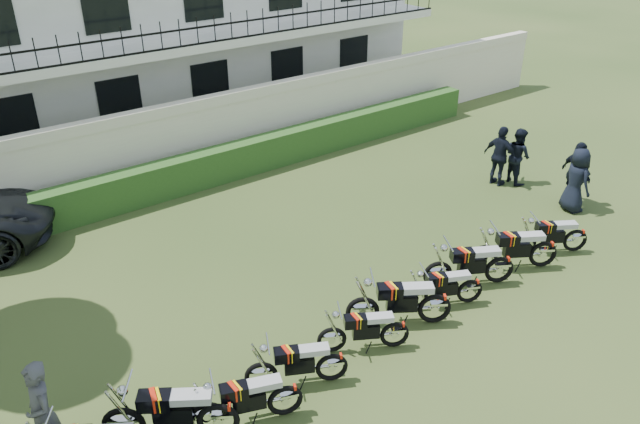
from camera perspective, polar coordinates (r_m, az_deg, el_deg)
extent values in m
plane|color=#2F461C|center=(13.29, 5.78, -7.78)|extent=(100.00, 100.00, 0.00)
cube|color=#ECE3C6|center=(18.71, -10.89, 6.34)|extent=(30.00, 0.30, 2.00)
cube|color=#ECE3C6|center=(18.33, -11.21, 9.68)|extent=(30.00, 0.35, 0.30)
cube|color=#254A1A|center=(18.68, -6.90, 4.94)|extent=(18.00, 0.60, 1.00)
cube|color=white|center=(23.41, -18.53, 16.15)|extent=(20.00, 8.00, 7.00)
cube|color=white|center=(19.12, -13.43, 14.42)|extent=(20.00, 1.40, 0.25)
cube|color=black|center=(18.41, -12.75, 15.91)|extent=(20.00, 0.05, 0.05)
cube|color=black|center=(18.51, -12.60, 14.55)|extent=(20.00, 0.05, 0.05)
cube|color=black|center=(19.04, -26.08, 6.26)|extent=(1.30, 0.12, 2.20)
cube|color=black|center=(19.74, -17.68, 8.52)|extent=(1.30, 0.12, 2.20)
cube|color=black|center=(20.86, -9.94, 10.42)|extent=(1.30, 0.12, 2.20)
cube|color=black|center=(22.33, -3.03, 11.95)|extent=(1.30, 0.12, 2.20)
cube|color=black|center=(24.08, 3.02, 13.14)|extent=(1.30, 0.12, 2.20)
cylinder|color=silver|center=(9.70, -19.80, -17.59)|extent=(0.36, 0.54, 0.03)
torus|color=black|center=(10.24, -5.05, -18.41)|extent=(0.62, 0.46, 0.68)
torus|color=black|center=(10.41, -13.42, -18.33)|extent=(0.62, 0.46, 0.68)
cube|color=black|center=(10.18, -9.02, -17.77)|extent=(0.62, 0.51, 0.33)
cube|color=black|center=(10.00, -10.67, -16.55)|extent=(0.57, 0.52, 0.24)
cube|color=red|center=(9.99, -10.67, -16.51)|extent=(0.16, 0.31, 0.25)
cube|color=yellow|center=(9.98, -10.28, -16.51)|extent=(0.13, 0.30, 0.25)
cube|color=#ABABAB|center=(9.91, -7.38, -16.39)|extent=(0.65, 0.56, 0.13)
cylinder|color=silver|center=(9.83, -12.96, -15.13)|extent=(0.40, 0.57, 0.03)
torus|color=black|center=(10.66, 0.24, -16.27)|extent=(0.59, 0.29, 0.59)
torus|color=black|center=(10.47, -6.74, -17.53)|extent=(0.59, 0.29, 0.59)
cube|color=black|center=(10.45, -2.96, -16.31)|extent=(0.56, 0.35, 0.29)
cube|color=black|center=(10.24, -4.26, -15.48)|extent=(0.50, 0.39, 0.21)
cube|color=red|center=(10.23, -4.26, -15.44)|extent=(0.08, 0.26, 0.22)
cube|color=yellow|center=(10.24, -3.93, -15.38)|extent=(0.05, 0.26, 0.22)
cube|color=#ABABAB|center=(10.29, -1.53, -14.83)|extent=(0.58, 0.41, 0.12)
cylinder|color=silver|center=(10.00, -6.12, -14.56)|extent=(0.23, 0.56, 0.03)
torus|color=black|center=(11.22, 4.23, -13.72)|extent=(0.55, 0.34, 0.57)
torus|color=black|center=(11.05, -2.14, -14.47)|extent=(0.55, 0.34, 0.57)
cube|color=black|center=(11.03, 1.33, -13.54)|extent=(0.54, 0.39, 0.28)
cube|color=black|center=(10.83, 0.19, -12.67)|extent=(0.49, 0.41, 0.21)
cube|color=red|center=(10.83, 0.19, -12.63)|extent=(0.11, 0.26, 0.22)
cube|color=yellow|center=(10.84, 0.50, -12.59)|extent=(0.08, 0.26, 0.22)
cube|color=#ABABAB|center=(10.88, 2.69, -12.23)|extent=(0.56, 0.44, 0.11)
cylinder|color=silver|center=(10.62, -1.44, -11.69)|extent=(0.28, 0.51, 0.03)
torus|color=black|center=(12.02, 9.59, -10.86)|extent=(0.52, 0.35, 0.55)
torus|color=black|center=(11.77, 3.98, -11.44)|extent=(0.52, 0.35, 0.55)
cube|color=black|center=(11.81, 7.07, -10.63)|extent=(0.51, 0.39, 0.27)
cube|color=black|center=(11.62, 6.13, -9.78)|extent=(0.47, 0.41, 0.20)
cube|color=red|center=(11.61, 6.13, -9.75)|extent=(0.11, 0.25, 0.21)
cube|color=yellow|center=(11.62, 6.40, -9.72)|extent=(0.09, 0.25, 0.21)
cube|color=#ABABAB|center=(11.69, 8.33, -9.43)|extent=(0.54, 0.44, 0.11)
cylinder|color=silver|center=(11.40, 4.76, -8.84)|extent=(0.30, 0.48, 0.03)
torus|color=black|center=(12.71, 13.52, -8.59)|extent=(0.60, 0.45, 0.66)
torus|color=black|center=(12.40, 7.18, -8.99)|extent=(0.60, 0.45, 0.66)
cube|color=black|center=(12.45, 10.70, -8.18)|extent=(0.60, 0.49, 0.33)
cube|color=black|center=(12.23, 9.68, -7.14)|extent=(0.56, 0.51, 0.24)
cube|color=red|center=(12.22, 9.68, -7.10)|extent=(0.15, 0.31, 0.25)
cube|color=yellow|center=(12.24, 9.98, -7.08)|extent=(0.12, 0.30, 0.25)
cube|color=#ABABAB|center=(12.33, 12.17, -6.83)|extent=(0.64, 0.55, 0.13)
cylinder|color=silver|center=(11.98, 8.17, -5.96)|extent=(0.39, 0.56, 0.03)
torus|color=black|center=(13.51, 15.78, -6.80)|extent=(0.53, 0.32, 0.55)
torus|color=black|center=(13.07, 11.13, -7.47)|extent=(0.53, 0.32, 0.55)
cube|color=black|center=(13.22, 13.74, -6.63)|extent=(0.51, 0.37, 0.27)
cube|color=black|center=(13.01, 13.02, -5.87)|extent=(0.47, 0.39, 0.20)
cube|color=red|center=(13.00, 13.02, -5.84)|extent=(0.10, 0.25, 0.21)
cube|color=yellow|center=(13.02, 13.24, -5.81)|extent=(0.07, 0.25, 0.21)
cube|color=#ABABAB|center=(13.16, 14.84, -5.50)|extent=(0.54, 0.41, 0.11)
cylinder|color=silver|center=(12.76, 11.96, -5.03)|extent=(0.27, 0.49, 0.03)
torus|color=black|center=(14.30, 18.55, -4.93)|extent=(0.60, 0.40, 0.64)
torus|color=black|center=(13.79, 13.40, -5.46)|extent=(0.60, 0.40, 0.64)
cube|color=black|center=(13.97, 16.31, -4.63)|extent=(0.59, 0.45, 0.31)
cube|color=black|center=(13.73, 15.54, -3.73)|extent=(0.54, 0.47, 0.23)
cube|color=red|center=(13.73, 15.54, -3.69)|extent=(0.13, 0.29, 0.24)
cube|color=yellow|center=(13.75, 15.78, -3.67)|extent=(0.10, 0.29, 0.24)
cube|color=#ABABAB|center=(13.91, 17.56, -3.39)|extent=(0.63, 0.50, 0.13)
cylinder|color=silver|center=(13.45, 14.38, -2.71)|extent=(0.34, 0.56, 0.03)
torus|color=black|center=(15.18, 22.02, -3.57)|extent=(0.59, 0.42, 0.64)
torus|color=black|center=(14.62, 17.24, -3.94)|extent=(0.59, 0.42, 0.64)
cube|color=black|center=(14.83, 19.95, -3.22)|extent=(0.59, 0.46, 0.31)
cube|color=black|center=(14.60, 19.27, -2.33)|extent=(0.54, 0.48, 0.23)
cube|color=red|center=(14.59, 19.28, -2.30)|extent=(0.14, 0.29, 0.24)
cube|color=yellow|center=(14.62, 19.50, -2.28)|extent=(0.11, 0.29, 0.24)
cube|color=#ABABAB|center=(14.80, 21.15, -2.07)|extent=(0.62, 0.52, 0.13)
cylinder|color=silver|center=(14.31, 18.24, -1.33)|extent=(0.36, 0.55, 0.03)
torus|color=black|center=(16.07, 24.20, -2.36)|extent=(0.53, 0.37, 0.57)
torus|color=black|center=(15.52, 20.25, -2.65)|extent=(0.53, 0.37, 0.57)
cube|color=black|center=(15.74, 22.50, -2.05)|extent=(0.53, 0.42, 0.28)
cube|color=black|center=(15.53, 21.96, -1.28)|extent=(0.49, 0.43, 0.21)
cube|color=red|center=(15.52, 21.97, -1.25)|extent=(0.13, 0.26, 0.22)
cube|color=yellow|center=(15.55, 22.15, -1.24)|extent=(0.10, 0.26, 0.22)
cube|color=#ABABAB|center=(15.73, 23.51, -1.07)|extent=(0.56, 0.46, 0.11)
cylinder|color=silver|center=(15.27, 21.14, -0.42)|extent=(0.32, 0.49, 0.03)
imported|color=#505055|center=(10.35, -24.05, -16.49)|extent=(0.48, 0.68, 1.77)
imported|color=black|center=(17.88, 22.36, 3.23)|extent=(0.74, 1.12, 1.78)
imported|color=black|center=(17.55, 22.40, 2.72)|extent=(0.78, 0.98, 1.74)
imported|color=black|center=(18.74, 17.61, 4.94)|extent=(0.79, 0.92, 1.64)
imported|color=black|center=(18.41, 16.15, 4.93)|extent=(0.53, 1.06, 1.75)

